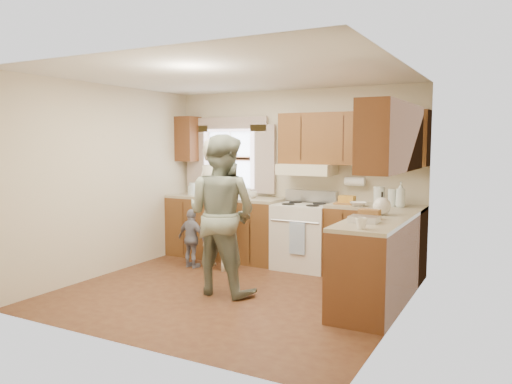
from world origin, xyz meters
The scene contains 6 objects.
room centered at (0.00, 0.00, 1.25)m, with size 3.80×3.80×3.80m.
kitchen_fixtures centered at (0.61, 1.08, 0.84)m, with size 3.80×2.25×2.15m.
stove centered at (0.30, 1.44, 0.47)m, with size 0.76×0.67×1.07m.
woman_left centered at (-0.76, 0.85, 0.90)m, with size 0.66×0.43×1.80m, color white.
woman_right centered at (-0.11, -0.06, 0.92)m, with size 0.89×0.70×1.84m, color #213628.
child centered at (-1.09, 0.73, 0.41)m, with size 0.48×0.20×0.83m, color gray.
Camera 1 is at (2.93, -4.90, 1.76)m, focal length 35.00 mm.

